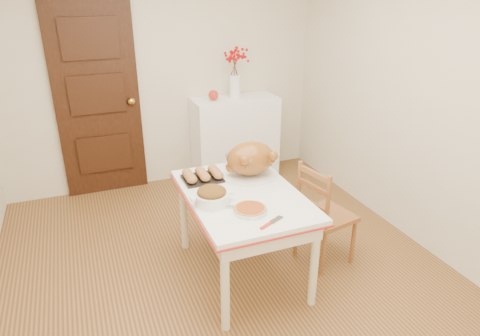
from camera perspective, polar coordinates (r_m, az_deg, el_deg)
name	(u,v)px	position (r m, az deg, el deg)	size (l,w,h in m)	color
floor	(227,277)	(3.47, -1.70, -14.40)	(3.50, 4.00, 0.00)	#4F2F1D
wall_back	(162,73)	(4.76, -10.42, 12.42)	(3.50, 0.00, 2.50)	beige
wall_front	(474,334)	(1.40, 28.93, -19.00)	(3.50, 0.00, 2.50)	beige
wall_right	(427,102)	(3.82, 23.81, 8.15)	(0.00, 4.00, 2.50)	beige
door_back	(98,100)	(4.69, -18.61, 8.67)	(0.85, 0.06, 2.06)	black
sideboard	(235,138)	(4.96, -0.66, 4.00)	(0.96, 0.43, 0.96)	white
kitchen_table	(242,234)	(3.31, 0.32, -8.89)	(0.82, 1.20, 0.72)	white
chair_oak	(326,213)	(3.50, 11.55, -6.01)	(0.38, 0.38, 0.87)	brown
berry_vase	(235,74)	(4.76, -0.69, 12.52)	(0.28, 0.28, 0.53)	white
apple	(213,95)	(4.72, -3.60, 9.76)	(0.11, 0.11, 0.11)	red
turkey_platter	(250,160)	(3.34, 1.41, 1.04)	(0.45, 0.36, 0.29)	brown
pumpkin_pie	(250,209)	(2.87, 1.37, -5.51)	(0.23, 0.23, 0.05)	#953C15
stuffing_dish	(212,196)	(2.97, -3.82, -3.73)	(0.31, 0.24, 0.12)	brown
rolls_tray	(203,175)	(3.34, -5.06, -0.94)	(0.30, 0.24, 0.08)	#9A6136
pie_server	(272,222)	(2.76, 4.27, -7.29)	(0.22, 0.06, 0.01)	silver
carving_knife	(230,206)	(2.94, -1.31, -5.20)	(0.25, 0.06, 0.01)	silver
drinking_glass	(229,160)	(3.56, -1.46, 1.06)	(0.07, 0.07, 0.11)	white
shaker_pair	(254,159)	(3.60, 1.88, 1.16)	(0.10, 0.04, 0.10)	white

